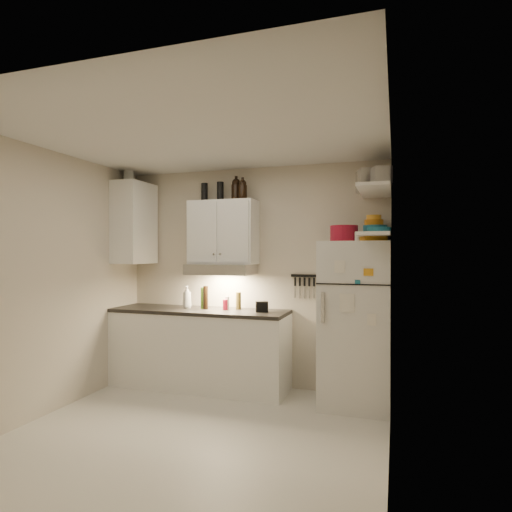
% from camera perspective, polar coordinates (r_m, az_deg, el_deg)
% --- Properties ---
extents(floor, '(3.20, 3.00, 0.02)m').
position_cam_1_polar(floor, '(4.07, -7.92, -22.63)').
color(floor, silver).
rests_on(floor, ground).
extents(ceiling, '(3.20, 3.00, 0.02)m').
position_cam_1_polar(ceiling, '(3.88, -7.96, 15.76)').
color(ceiling, silver).
rests_on(ceiling, ground).
extents(back_wall, '(3.20, 0.02, 2.60)m').
position_cam_1_polar(back_wall, '(5.15, -0.54, -2.73)').
color(back_wall, beige).
rests_on(back_wall, ground).
extents(left_wall, '(0.02, 3.00, 2.60)m').
position_cam_1_polar(left_wall, '(4.69, -25.94, -3.08)').
color(left_wall, beige).
rests_on(left_wall, ground).
extents(right_wall, '(0.02, 3.00, 2.60)m').
position_cam_1_polar(right_wall, '(3.38, 17.52, -4.41)').
color(right_wall, beige).
rests_on(right_wall, ground).
extents(base_cabinet, '(2.10, 0.60, 0.88)m').
position_cam_1_polar(base_cabinet, '(5.19, -7.56, -12.30)').
color(base_cabinet, white).
rests_on(base_cabinet, floor).
extents(countertop, '(2.10, 0.62, 0.04)m').
position_cam_1_polar(countertop, '(5.11, -7.56, -7.26)').
color(countertop, black).
rests_on(countertop, base_cabinet).
extents(upper_cabinet, '(0.80, 0.33, 0.75)m').
position_cam_1_polar(upper_cabinet, '(5.09, -4.37, 3.15)').
color(upper_cabinet, white).
rests_on(upper_cabinet, back_wall).
extents(side_cabinet, '(0.33, 0.55, 1.00)m').
position_cam_1_polar(side_cabinet, '(5.52, -15.91, 4.22)').
color(side_cabinet, white).
rests_on(side_cabinet, left_wall).
extents(range_hood, '(0.76, 0.46, 0.12)m').
position_cam_1_polar(range_hood, '(5.03, -4.65, -1.78)').
color(range_hood, silver).
rests_on(range_hood, back_wall).
extents(fridge, '(0.70, 0.68, 1.70)m').
position_cam_1_polar(fridge, '(4.60, 13.11, -8.76)').
color(fridge, silver).
rests_on(fridge, floor).
extents(shelf_hi, '(0.30, 0.95, 0.03)m').
position_cam_1_polar(shelf_hi, '(4.44, 15.59, 8.40)').
color(shelf_hi, white).
rests_on(shelf_hi, right_wall).
extents(shelf_lo, '(0.30, 0.95, 0.03)m').
position_cam_1_polar(shelf_lo, '(4.40, 15.58, 2.71)').
color(shelf_lo, white).
rests_on(shelf_lo, right_wall).
extents(knife_strip, '(0.42, 0.02, 0.03)m').
position_cam_1_polar(knife_strip, '(4.95, 7.08, -2.63)').
color(knife_strip, black).
rests_on(knife_strip, back_wall).
extents(dutch_oven, '(0.34, 0.34, 0.17)m').
position_cam_1_polar(dutch_oven, '(4.52, 11.65, 2.94)').
color(dutch_oven, maroon).
rests_on(dutch_oven, fridge).
extents(book_stack, '(0.30, 0.33, 0.09)m').
position_cam_1_polar(book_stack, '(4.40, 15.21, 2.53)').
color(book_stack, orange).
rests_on(book_stack, fridge).
extents(spice_jar, '(0.06, 0.06, 0.09)m').
position_cam_1_polar(spice_jar, '(4.42, 13.38, 2.54)').
color(spice_jar, silver).
rests_on(spice_jar, fridge).
extents(stock_pot, '(0.38, 0.38, 0.21)m').
position_cam_1_polar(stock_pot, '(4.69, 14.97, 9.47)').
color(stock_pot, silver).
rests_on(stock_pot, shelf_hi).
extents(tin_a, '(0.24, 0.22, 0.20)m').
position_cam_1_polar(tin_a, '(4.43, 14.86, 9.90)').
color(tin_a, '#AAAAAD').
rests_on(tin_a, shelf_hi).
extents(tin_b, '(0.20, 0.20, 0.16)m').
position_cam_1_polar(tin_b, '(4.18, 16.38, 10.21)').
color(tin_b, '#AAAAAD').
rests_on(tin_b, shelf_hi).
extents(bowl_teal, '(0.25, 0.25, 0.10)m').
position_cam_1_polar(bowl_teal, '(4.68, 15.58, 3.36)').
color(bowl_teal, '#17647F').
rests_on(bowl_teal, shelf_lo).
extents(bowl_orange, '(0.20, 0.20, 0.06)m').
position_cam_1_polar(bowl_orange, '(4.70, 15.44, 4.31)').
color(bowl_orange, '#BA6911').
rests_on(bowl_orange, bowl_teal).
extents(bowl_yellow, '(0.15, 0.15, 0.05)m').
position_cam_1_polar(bowl_yellow, '(4.70, 15.44, 4.97)').
color(bowl_yellow, gold).
rests_on(bowl_yellow, bowl_orange).
extents(plates, '(0.27, 0.27, 0.06)m').
position_cam_1_polar(plates, '(4.39, 16.08, 3.29)').
color(plates, '#17647F').
rests_on(plates, shelf_lo).
extents(growler_a, '(0.13, 0.13, 0.28)m').
position_cam_1_polar(growler_a, '(5.16, -2.65, 8.84)').
color(growler_a, black).
rests_on(growler_a, upper_cabinet).
extents(growler_b, '(0.13, 0.13, 0.24)m').
position_cam_1_polar(growler_b, '(5.03, -1.80, 8.86)').
color(growler_b, black).
rests_on(growler_b, upper_cabinet).
extents(thermos_a, '(0.09, 0.09, 0.24)m').
position_cam_1_polar(thermos_a, '(5.21, -4.79, 8.53)').
color(thermos_a, black).
rests_on(thermos_a, upper_cabinet).
extents(thermos_b, '(0.08, 0.08, 0.23)m').
position_cam_1_polar(thermos_b, '(5.31, -6.89, 8.36)').
color(thermos_b, black).
rests_on(thermos_b, upper_cabinet).
extents(side_jar, '(0.14, 0.14, 0.17)m').
position_cam_1_polar(side_jar, '(5.60, -16.61, 10.19)').
color(side_jar, silver).
rests_on(side_jar, side_cabinet).
extents(soap_bottle, '(0.12, 0.12, 0.30)m').
position_cam_1_polar(soap_bottle, '(5.21, -9.17, -5.24)').
color(soap_bottle, white).
rests_on(soap_bottle, countertop).
extents(pepper_mill, '(0.07, 0.07, 0.20)m').
position_cam_1_polar(pepper_mill, '(5.04, -2.36, -5.98)').
color(pepper_mill, brown).
rests_on(pepper_mill, countertop).
extents(oil_bottle, '(0.06, 0.06, 0.25)m').
position_cam_1_polar(oil_bottle, '(5.12, -7.13, -5.59)').
color(oil_bottle, '#436619').
rests_on(oil_bottle, countertop).
extents(vinegar_bottle, '(0.06, 0.06, 0.28)m').
position_cam_1_polar(vinegar_bottle, '(5.08, -6.71, -5.52)').
color(vinegar_bottle, black).
rests_on(vinegar_bottle, countertop).
extents(clear_bottle, '(0.06, 0.06, 0.16)m').
position_cam_1_polar(clear_bottle, '(5.02, -3.87, -6.28)').
color(clear_bottle, silver).
rests_on(clear_bottle, countertop).
extents(red_jar, '(0.07, 0.07, 0.12)m').
position_cam_1_polar(red_jar, '(5.00, -4.12, -6.50)').
color(red_jar, maroon).
rests_on(red_jar, countertop).
extents(caddy, '(0.16, 0.14, 0.12)m').
position_cam_1_polar(caddy, '(4.83, 0.77, -6.77)').
color(caddy, black).
rests_on(caddy, countertop).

